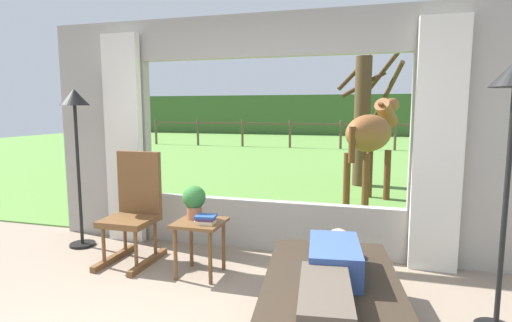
% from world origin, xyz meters
% --- Properties ---
extents(back_wall_with_window, '(5.20, 0.12, 2.55)m').
position_xyz_m(back_wall_with_window, '(0.00, 2.26, 1.25)').
color(back_wall_with_window, '#9E998E').
rests_on(back_wall_with_window, ground_plane).
extents(curtain_panel_left, '(0.44, 0.10, 2.40)m').
position_xyz_m(curtain_panel_left, '(-1.69, 2.12, 1.20)').
color(curtain_panel_left, silver).
rests_on(curtain_panel_left, ground_plane).
extents(curtain_panel_right, '(0.44, 0.10, 2.40)m').
position_xyz_m(curtain_panel_right, '(1.69, 2.12, 1.20)').
color(curtain_panel_right, silver).
rests_on(curtain_panel_right, ground_plane).
extents(outdoor_pasture_lawn, '(36.00, 21.68, 0.02)m').
position_xyz_m(outdoor_pasture_lawn, '(0.00, 13.16, 0.01)').
color(outdoor_pasture_lawn, '#568438').
rests_on(outdoor_pasture_lawn, ground_plane).
extents(distant_hill_ridge, '(36.00, 2.00, 2.40)m').
position_xyz_m(distant_hill_ridge, '(0.00, 23.00, 1.20)').
color(distant_hill_ridge, '#3D5E2E').
rests_on(distant_hill_ridge, ground_plane).
extents(recliner_sofa, '(1.10, 1.80, 0.42)m').
position_xyz_m(recliner_sofa, '(0.86, 0.59, 0.22)').
color(recliner_sofa, black).
rests_on(recliner_sofa, ground_plane).
extents(reclining_person, '(0.41, 1.44, 0.22)m').
position_xyz_m(reclining_person, '(0.86, 0.54, 0.52)').
color(reclining_person, '#334C8C').
rests_on(reclining_person, recliner_sofa).
extents(rocking_chair, '(0.48, 0.68, 1.12)m').
position_xyz_m(rocking_chair, '(-1.24, 1.58, 0.55)').
color(rocking_chair, brown).
rests_on(rocking_chair, ground_plane).
extents(side_table, '(0.44, 0.44, 0.52)m').
position_xyz_m(side_table, '(-0.43, 1.40, 0.43)').
color(side_table, brown).
rests_on(side_table, ground_plane).
extents(potted_plant, '(0.22, 0.22, 0.32)m').
position_xyz_m(potted_plant, '(-0.51, 1.46, 0.70)').
color(potted_plant, '#9E6042').
rests_on(potted_plant, side_table).
extents(book_stack, '(0.20, 0.16, 0.08)m').
position_xyz_m(book_stack, '(-0.35, 1.34, 0.56)').
color(book_stack, beige).
rests_on(book_stack, side_table).
extents(floor_lamp_left, '(0.32, 0.32, 1.78)m').
position_xyz_m(floor_lamp_left, '(-2.06, 1.78, 1.43)').
color(floor_lamp_left, black).
rests_on(floor_lamp_left, ground_plane).
extents(horse, '(1.07, 1.78, 1.73)m').
position_xyz_m(horse, '(1.09, 4.88, 1.16)').
color(horse, brown).
rests_on(horse, outdoor_pasture_lawn).
extents(pasture_tree, '(1.29, 1.13, 2.75)m').
position_xyz_m(pasture_tree, '(0.94, 6.40, 1.41)').
color(pasture_tree, '#4C3823').
rests_on(pasture_tree, outdoor_pasture_lawn).
extents(pasture_fence_line, '(16.10, 0.10, 1.10)m').
position_xyz_m(pasture_fence_line, '(0.00, 13.93, 0.74)').
color(pasture_fence_line, brown).
rests_on(pasture_fence_line, outdoor_pasture_lawn).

